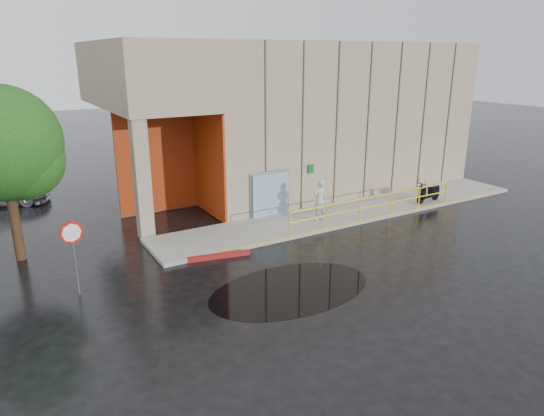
{
  "coord_description": "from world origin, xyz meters",
  "views": [
    {
      "loc": [
        -10.82,
        -12.82,
        7.42
      ],
      "look_at": [
        -1.44,
        3.0,
        1.55
      ],
      "focal_mm": 32.0,
      "sensor_mm": 36.0,
      "label": 1
    }
  ],
  "objects_px": {
    "red_curb": "(219,256)",
    "tree_near": "(7,148)",
    "scooter": "(429,188)",
    "stop_sign": "(73,242)",
    "person": "(320,200)"
  },
  "relations": [
    {
      "from": "person",
      "to": "scooter",
      "type": "height_order",
      "value": "person"
    },
    {
      "from": "scooter",
      "to": "stop_sign",
      "type": "relative_size",
      "value": 0.67
    },
    {
      "from": "stop_sign",
      "to": "red_curb",
      "type": "height_order",
      "value": "stop_sign"
    },
    {
      "from": "tree_near",
      "to": "stop_sign",
      "type": "bearing_deg",
      "value": -73.08
    },
    {
      "from": "scooter",
      "to": "red_curb",
      "type": "relative_size",
      "value": 0.7
    },
    {
      "from": "person",
      "to": "scooter",
      "type": "xyz_separation_m",
      "value": [
        6.57,
        -0.45,
        -0.23
      ]
    },
    {
      "from": "stop_sign",
      "to": "person",
      "type": "bearing_deg",
      "value": 21.06
    },
    {
      "from": "red_curb",
      "to": "tree_near",
      "type": "relative_size",
      "value": 0.37
    },
    {
      "from": "person",
      "to": "scooter",
      "type": "distance_m",
      "value": 6.59
    },
    {
      "from": "scooter",
      "to": "stop_sign",
      "type": "height_order",
      "value": "stop_sign"
    },
    {
      "from": "person",
      "to": "tree_near",
      "type": "relative_size",
      "value": 0.3
    },
    {
      "from": "person",
      "to": "tree_near",
      "type": "xyz_separation_m",
      "value": [
        -11.93,
        2.43,
        3.13
      ]
    },
    {
      "from": "person",
      "to": "red_curb",
      "type": "bearing_deg",
      "value": 11.7
    },
    {
      "from": "scooter",
      "to": "stop_sign",
      "type": "distance_m",
      "value": 17.33
    },
    {
      "from": "scooter",
      "to": "red_curb",
      "type": "bearing_deg",
      "value": 179.22
    }
  ]
}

